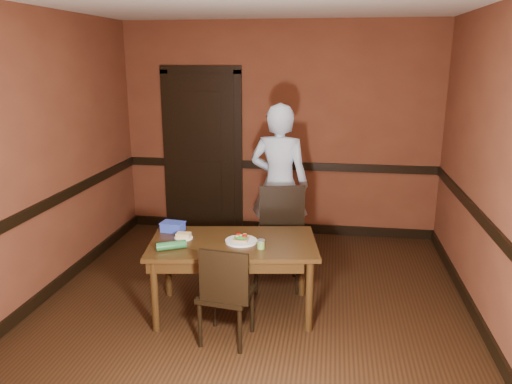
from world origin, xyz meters
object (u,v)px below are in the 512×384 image
(person, at_px, (279,185))
(food_tub, at_px, (173,227))
(sauce_jar, at_px, (261,244))
(cheese_saucer, at_px, (184,236))
(sandwich_plate, at_px, (241,240))
(dining_table, at_px, (234,277))
(chair_near, at_px, (226,292))
(chair_far, at_px, (276,239))

(person, distance_m, food_tub, 1.39)
(sauce_jar, relative_size, cheese_saucer, 0.48)
(sandwich_plate, xyz_separation_m, cheese_saucer, (-0.53, 0.01, 0.00))
(dining_table, distance_m, chair_near, 0.47)
(food_tub, bearing_deg, chair_far, 32.66)
(chair_near, height_order, sandwich_plate, chair_near)
(chair_far, bearing_deg, sandwich_plate, -120.63)
(chair_near, bearing_deg, sandwich_plate, -87.72)
(chair_far, distance_m, food_tub, 1.04)
(cheese_saucer, bearing_deg, chair_near, -43.79)
(person, relative_size, sauce_jar, 22.64)
(chair_far, relative_size, sauce_jar, 12.58)
(chair_near, xyz_separation_m, cheese_saucer, (-0.49, 0.47, 0.28))
(dining_table, height_order, food_tub, food_tub)
(dining_table, distance_m, person, 1.38)
(chair_far, distance_m, person, 0.75)
(chair_near, relative_size, food_tub, 3.70)
(chair_far, height_order, cheese_saucer, chair_far)
(chair_far, xyz_separation_m, sauce_jar, (-0.05, -0.73, 0.23))
(sandwich_plate, relative_size, food_tub, 1.22)
(food_tub, bearing_deg, person, 58.20)
(dining_table, bearing_deg, sandwich_plate, -11.48)
(dining_table, height_order, sandwich_plate, sandwich_plate)
(cheese_saucer, bearing_deg, person, 59.63)
(chair_far, bearing_deg, chair_near, -113.80)
(sandwich_plate, relative_size, cheese_saucer, 1.70)
(cheese_saucer, xyz_separation_m, food_tub, (-0.15, 0.17, 0.02))
(sauce_jar, distance_m, food_tub, 0.93)
(chair_far, bearing_deg, food_tub, -163.97)
(sandwich_plate, relative_size, sauce_jar, 3.54)
(food_tub, bearing_deg, dining_table, -8.39)
(dining_table, distance_m, chair_far, 0.70)
(dining_table, distance_m, sauce_jar, 0.48)
(chair_far, relative_size, food_tub, 4.35)
(person, height_order, cheese_saucer, person)
(cheese_saucer, bearing_deg, chair_far, 37.91)
(person, height_order, sauce_jar, person)
(sauce_jar, relative_size, food_tub, 0.35)
(sandwich_plate, bearing_deg, chair_near, -95.03)
(chair_near, xyz_separation_m, food_tub, (-0.64, 0.63, 0.31))
(person, distance_m, sandwich_plate, 1.27)
(chair_near, xyz_separation_m, sandwich_plate, (0.04, 0.46, 0.28))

